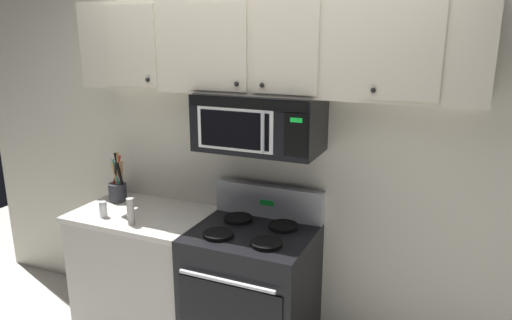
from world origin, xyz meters
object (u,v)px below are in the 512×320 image
Objects in this scene: stove_range at (252,293)px; pepper_mill at (131,212)px; salt_shaker at (103,209)px; utensil_crock_charcoal at (118,188)px; over_range_microwave at (259,123)px.

stove_range is 0.95m from pepper_mill.
stove_range reaches higher than salt_shaker.
utensil_crock_charcoal reaches higher than salt_shaker.
utensil_crock_charcoal is at bearing 138.89° from pepper_mill.
stove_range reaches higher than pepper_mill.
utensil_crock_charcoal is at bearing 179.98° from over_range_microwave.
over_range_microwave is 1.02m from pepper_mill.
utensil_crock_charcoal is (-1.14, 0.00, -0.58)m from over_range_microwave.
utensil_crock_charcoal is 0.32m from salt_shaker.
over_range_microwave is at bearing 90.14° from stove_range.
over_range_microwave is at bearing -0.02° from utensil_crock_charcoal.
utensil_crock_charcoal is at bearing 111.61° from salt_shaker.
utensil_crock_charcoal reaches higher than stove_range.
utensil_crock_charcoal is 2.11× the size of pepper_mill.
over_range_microwave is 4.22× the size of pepper_mill.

